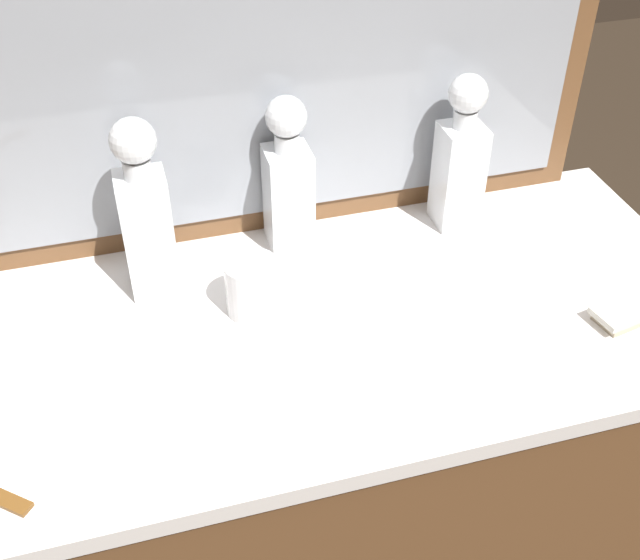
# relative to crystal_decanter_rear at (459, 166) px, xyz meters

# --- Properties ---
(dresser) EXTENTS (1.25, 0.58, 0.91)m
(dresser) POSITION_rel_crystal_decanter_rear_xyz_m (-0.30, -0.19, -0.57)
(dresser) COLOR brown
(dresser) RESTS_ON ground_plane
(dresser_mirror) EXTENTS (1.10, 0.03, 0.55)m
(dresser_mirror) POSITION_rel_crystal_decanter_rear_xyz_m (-0.30, 0.08, 0.17)
(dresser_mirror) COLOR brown
(dresser_mirror) RESTS_ON dresser
(crystal_decanter_rear) EXTENTS (0.07, 0.07, 0.28)m
(crystal_decanter_rear) POSITION_rel_crystal_decanter_rear_xyz_m (0.00, 0.00, 0.00)
(crystal_decanter_rear) COLOR white
(crystal_decanter_rear) RESTS_ON dresser
(crystal_decanter_center) EXTENTS (0.07, 0.07, 0.29)m
(crystal_decanter_center) POSITION_rel_crystal_decanter_rear_xyz_m (-0.53, -0.04, 0.01)
(crystal_decanter_center) COLOR white
(crystal_decanter_center) RESTS_ON dresser
(crystal_decanter_far_right) EXTENTS (0.07, 0.07, 0.27)m
(crystal_decanter_far_right) POSITION_rel_crystal_decanter_rear_xyz_m (-0.29, 0.02, -0.00)
(crystal_decanter_far_right) COLOR white
(crystal_decanter_far_right) RESTS_ON dresser
(crystal_tumbler_far_left) EXTENTS (0.08, 0.08, 0.09)m
(crystal_tumbler_far_left) POSITION_rel_crystal_decanter_rear_xyz_m (-0.39, -0.14, -0.07)
(crystal_tumbler_far_left) COLOR white
(crystal_tumbler_far_left) RESTS_ON dresser
(silver_brush_far_right) EXTENTS (0.17, 0.09, 0.02)m
(silver_brush_far_right) POSITION_rel_crystal_decanter_rear_xyz_m (0.17, -0.31, -0.10)
(silver_brush_far_right) COLOR #B7A88C
(silver_brush_far_right) RESTS_ON dresser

